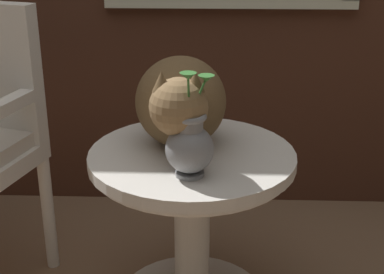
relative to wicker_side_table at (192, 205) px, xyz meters
The scene contains 3 objects.
wicker_side_table is the anchor object (origin of this frame).
cat 0.33m from the wicker_side_table, 129.20° to the left, with size 0.28×0.61×0.29m.
pewter_vase_with_ivy 0.32m from the wicker_side_table, 90.16° to the right, with size 0.13×0.13×0.30m.
Camera 1 is at (0.31, -1.52, 1.26)m, focal length 53.77 mm.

